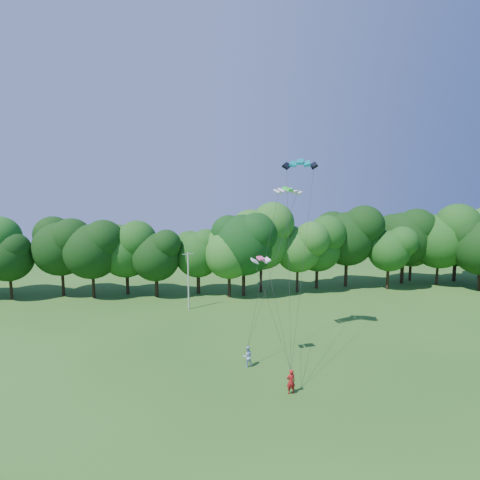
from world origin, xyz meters
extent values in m
plane|color=#214E15|center=(0.00, 0.00, 0.00)|extent=(160.00, 160.00, 0.00)
cylinder|color=#B4B4AB|center=(-3.43, 28.34, 3.65)|extent=(0.18, 0.18, 7.30)
cube|color=#B4B4AB|center=(-3.43, 28.34, 7.12)|extent=(1.41, 0.55, 0.08)
imported|color=#AA1618|center=(3.23, 6.57, 0.92)|extent=(0.71, 0.50, 1.85)
imported|color=#A4BFE4|center=(0.92, 11.40, 0.89)|extent=(0.95, 0.78, 1.77)
cube|color=#04878D|center=(6.72, 15.69, 17.55)|extent=(3.41, 2.45, 0.65)
cube|color=#22E42C|center=(5.71, 16.23, 15.05)|extent=(2.84, 1.93, 0.45)
cube|color=#FF4692|center=(2.10, 11.78, 9.21)|extent=(1.71, 1.01, 0.28)
cylinder|color=black|center=(4.60, 33.45, 2.39)|extent=(0.50, 0.50, 4.78)
ellipsoid|color=#0E340F|center=(4.60, 33.45, 8.70)|extent=(9.57, 9.57, 10.44)
cylinder|color=#322414|center=(34.14, 38.14, 1.82)|extent=(0.47, 0.47, 3.65)
ellipsoid|color=#2D5C1C|center=(34.14, 38.14, 6.63)|extent=(7.30, 7.30, 7.96)
camera|label=1|loc=(-4.81, -18.29, 14.50)|focal=28.00mm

